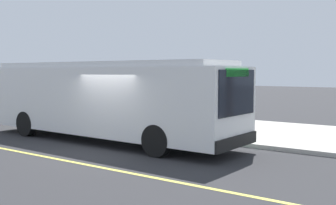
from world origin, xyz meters
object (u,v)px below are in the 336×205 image
at_px(transit_bus_main, 105,98).
at_px(route_sign_post, 229,89).
at_px(pedestrian_commuter, 166,106).
at_px(waiting_bench, 212,116).

height_order(transit_bus_main, route_sign_post, same).
relative_size(transit_bus_main, pedestrian_commuter, 6.58).
xyz_separation_m(route_sign_post, pedestrian_commuter, (-3.34, 0.55, -0.84)).
bearing_deg(route_sign_post, transit_bus_main, -144.38).
distance_m(transit_bus_main, waiting_bench, 5.30).
xyz_separation_m(transit_bus_main, waiting_bench, (1.84, 4.87, -0.98)).
xyz_separation_m(transit_bus_main, pedestrian_commuter, (0.45, 3.26, -0.50)).
bearing_deg(transit_bus_main, waiting_bench, 69.32).
relative_size(transit_bus_main, waiting_bench, 6.95).
height_order(waiting_bench, pedestrian_commuter, pedestrian_commuter).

